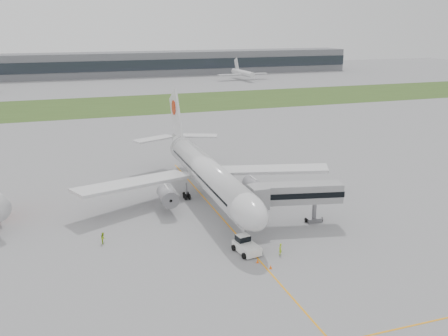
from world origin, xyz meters
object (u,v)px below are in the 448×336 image
object	(u,v)px
jet_bridge	(292,194)
ground_crew_near	(280,249)
airliner	(206,171)
pushback_tug	(246,245)

from	to	relation	value
jet_bridge	ground_crew_near	distance (m)	12.13
airliner	pushback_tug	bearing A→B (deg)	-92.10
airliner	ground_crew_near	distance (m)	25.31
airliner	jet_bridge	size ratio (longest dim) A/B	3.50
airliner	pushback_tug	xyz separation A→B (m)	(-0.82, -22.23, -4.62)
jet_bridge	ground_crew_near	bearing A→B (deg)	-111.91
airliner	ground_crew_near	xyz separation A→B (m)	(3.47, -24.61, -4.80)
ground_crew_near	pushback_tug	bearing A→B (deg)	-70.71
ground_crew_near	jet_bridge	bearing A→B (deg)	-165.55
airliner	ground_crew_near	size ratio (longest dim) A/B	31.32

